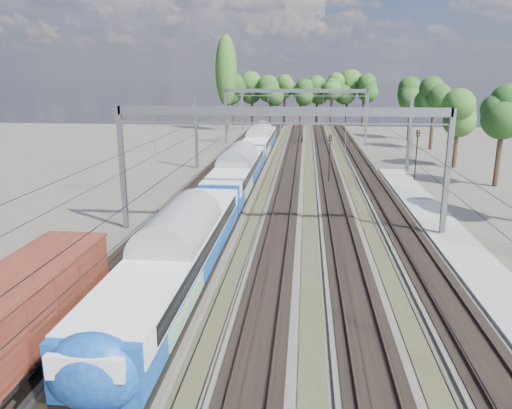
# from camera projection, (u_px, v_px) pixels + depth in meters

# --- Properties ---
(track_bed) EXTENTS (21.00, 130.00, 0.34)m
(track_bed) POSITION_uv_depth(u_px,v_px,m) (287.00, 187.00, 50.83)
(track_bed) COLOR #47423A
(track_bed) RESTS_ON ground
(platform) EXTENTS (3.00, 70.00, 0.30)m
(platform) POSITION_uv_depth(u_px,v_px,m) (502.00, 295.00, 25.59)
(platform) COLOR gray
(platform) RESTS_ON ground
(catenary) EXTENTS (25.65, 130.00, 9.00)m
(catenary) POSITION_uv_depth(u_px,v_px,m) (293.00, 118.00, 56.62)
(catenary) COLOR slate
(catenary) RESTS_ON ground
(tree_belt) EXTENTS (40.20, 100.22, 11.59)m
(tree_belt) POSITION_uv_depth(u_px,v_px,m) (326.00, 92.00, 96.88)
(tree_belt) COLOR black
(tree_belt) RESTS_ON ground
(poplar) EXTENTS (4.40, 4.40, 19.04)m
(poplar) POSITION_uv_depth(u_px,v_px,m) (226.00, 71.00, 100.32)
(poplar) COLOR black
(poplar) RESTS_ON ground
(emu_train) EXTENTS (3.18, 67.14, 4.65)m
(emu_train) POSITION_uv_depth(u_px,v_px,m) (237.00, 168.00, 46.46)
(emu_train) COLOR black
(emu_train) RESTS_ON ground
(worker) EXTENTS (0.54, 0.72, 1.80)m
(worker) POSITION_uv_depth(u_px,v_px,m) (302.00, 138.00, 83.49)
(worker) COLOR black
(worker) RESTS_ON ground
(signal_near) EXTENTS (0.34, 0.31, 5.14)m
(signal_near) POSITION_uv_depth(u_px,v_px,m) (330.00, 153.00, 52.18)
(signal_near) COLOR black
(signal_near) RESTS_ON ground
(signal_far) EXTENTS (0.35, 0.32, 5.61)m
(signal_far) POSITION_uv_depth(u_px,v_px,m) (417.00, 150.00, 52.32)
(signal_far) COLOR black
(signal_far) RESTS_ON ground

